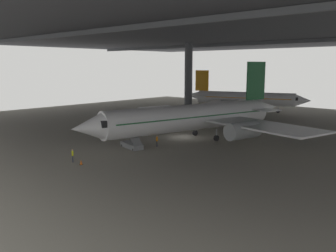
{
  "coord_description": "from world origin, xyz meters",
  "views": [
    {
      "loc": [
        36.96,
        -43.19,
        11.22
      ],
      "look_at": [
        1.81,
        -5.41,
        2.62
      ],
      "focal_mm": 38.78,
      "sensor_mm": 36.0,
      "label": 1
    }
  ],
  "objects": [
    {
      "name": "crew_worker_by_stairs",
      "position": [
        1.95,
        -7.83,
        0.9
      ],
      "size": [
        0.4,
        0.44,
        1.59
      ],
      "color": "#232838",
      "rests_on": "ground_plane"
    },
    {
      "name": "traffic_cone_orange",
      "position": [
        2.24,
        -20.5,
        0.29
      ],
      "size": [
        0.36,
        0.36,
        0.6
      ],
      "color": "black",
      "rests_on": "ground_plane"
    },
    {
      "name": "airplane_main",
      "position": [
        2.87,
        -0.63,
        3.53
      ],
      "size": [
        37.2,
        37.93,
        11.89
      ],
      "color": "white",
      "rests_on": "ground_plane"
    },
    {
      "name": "crew_worker_near_nose",
      "position": [
        0.59,
        -20.54,
        0.9
      ],
      "size": [
        0.49,
        0.37,
        1.59
      ],
      "color": "#232838",
      "rests_on": "ground_plane"
    },
    {
      "name": "ground_plane",
      "position": [
        0.0,
        0.0,
        0.0
      ],
      "size": [
        110.0,
        110.0,
        0.0
      ],
      "primitive_type": "plane",
      "color": "gray"
    },
    {
      "name": "boarding_stairs",
      "position": [
        -0.04,
        -10.81,
        0.74
      ],
      "size": [
        4.49,
        2.32,
        4.75
      ],
      "color": "slate",
      "rests_on": "ground_plane"
    },
    {
      "name": "airplane_distant",
      "position": [
        -10.75,
        35.46,
        3.19
      ],
      "size": [
        30.56,
        30.3,
        10.05
      ],
      "color": "white",
      "rests_on": "ground_plane"
    },
    {
      "name": "hangar_structure",
      "position": [
        -0.07,
        13.77,
        17.07
      ],
      "size": [
        121.0,
        99.0,
        17.71
      ],
      "color": "#4C4F54",
      "rests_on": "ground_plane"
    }
  ]
}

